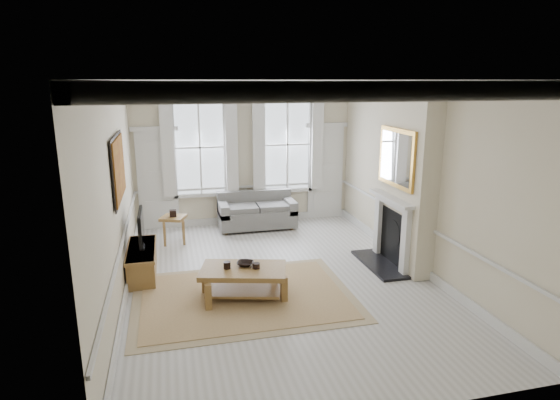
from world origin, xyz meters
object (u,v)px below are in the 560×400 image
object	(u,v)px
tv_stand	(142,261)
coffee_table	(243,273)
sofa	(256,213)
side_table	(173,221)

from	to	relation	value
tv_stand	coffee_table	bearing A→B (deg)	-39.51
sofa	coffee_table	bearing A→B (deg)	-104.06
tv_stand	sofa	bearing A→B (deg)	42.41
sofa	tv_stand	distance (m)	3.42
sofa	coffee_table	size ratio (longest dim) A/B	1.19
sofa	tv_stand	xyz separation A→B (m)	(-2.53, -2.31, -0.10)
sofa	side_table	size ratio (longest dim) A/B	2.88
side_table	coffee_table	world-z (taller)	side_table
side_table	tv_stand	bearing A→B (deg)	-109.70
coffee_table	side_table	bearing A→B (deg)	123.87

